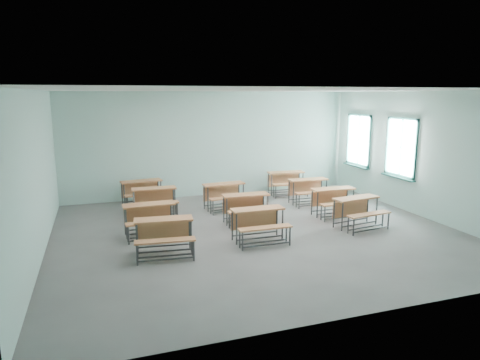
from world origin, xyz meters
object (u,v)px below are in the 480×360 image
object	(u,v)px
desk_unit_r0c1	(259,220)
desk_unit_r3c2	(287,180)
desk_unit_r0c0	(164,231)
desk_unit_r2c0	(155,197)
desk_unit_r0c2	(359,208)
desk_unit_r2c1	(225,192)
desk_unit_r3c0	(142,189)
desk_unit_r2c2	(309,188)
desk_unit_r1c0	(150,215)
desk_unit_r1c1	(247,204)
desk_unit_r1c2	(335,198)

from	to	relation	value
desk_unit_r0c1	desk_unit_r3c2	xyz separation A→B (m)	(2.42, 3.85, 0.00)
desk_unit_r0c0	desk_unit_r2c0	world-z (taller)	same
desk_unit_r0c0	desk_unit_r2c0	distance (m)	2.91
desk_unit_r0c2	desk_unit_r3c2	bearing A→B (deg)	84.78
desk_unit_r2c1	desk_unit_r3c0	world-z (taller)	same
desk_unit_r2c2	desk_unit_r3c2	bearing A→B (deg)	96.75
desk_unit_r2c2	desk_unit_r3c0	xyz separation A→B (m)	(-4.59, 1.32, 0.00)
desk_unit_r0c0	desk_unit_r3c2	distance (m)	5.99
desk_unit_r1c0	desk_unit_r1c1	bearing A→B (deg)	2.59
desk_unit_r0c1	desk_unit_r1c0	bearing A→B (deg)	152.73
desk_unit_r1c0	desk_unit_r0c0	bearing A→B (deg)	-86.57
desk_unit_r0c2	desk_unit_r2c1	world-z (taller)	same
desk_unit_r1c2	desk_unit_r3c2	size ratio (longest dim) A/B	0.97
desk_unit_r2c1	desk_unit_r3c2	xyz separation A→B (m)	(2.36, 1.10, 0.00)
desk_unit_r0c1	desk_unit_r2c2	bearing A→B (deg)	45.70
desk_unit_r0c1	desk_unit_r2c2	size ratio (longest dim) A/B	0.99
desk_unit_r0c0	desk_unit_r1c1	size ratio (longest dim) A/B	1.05
desk_unit_r1c1	desk_unit_r3c2	distance (m)	3.37
desk_unit_r2c0	desk_unit_r1c0	bearing A→B (deg)	-99.12
desk_unit_r1c1	desk_unit_r2c2	xyz separation A→B (m)	(2.35, 1.24, 0.00)
desk_unit_r0c0	desk_unit_r0c2	bearing A→B (deg)	9.87
desk_unit_r1c0	desk_unit_r2c0	world-z (taller)	same
desk_unit_r1c0	desk_unit_r3c2	bearing A→B (deg)	28.66
desk_unit_r2c1	desk_unit_r1c2	bearing A→B (deg)	-36.36
desk_unit_r1c0	desk_unit_r2c0	bearing A→B (deg)	77.08
desk_unit_r2c1	desk_unit_r1c0	bearing A→B (deg)	-149.57
desk_unit_r3c0	desk_unit_r2c1	bearing A→B (deg)	-36.03
desk_unit_r1c2	desk_unit_r2c2	bearing A→B (deg)	92.39
desk_unit_r0c0	desk_unit_r1c1	world-z (taller)	same
desk_unit_r0c2	desk_unit_r1c0	size ratio (longest dim) A/B	1.06
desk_unit_r0c2	desk_unit_r2c0	size ratio (longest dim) A/B	1.06
desk_unit_r0c0	desk_unit_r0c2	distance (m)	4.65
desk_unit_r1c1	desk_unit_r1c2	distance (m)	2.39
desk_unit_r2c1	desk_unit_r3c2	distance (m)	2.60
desk_unit_r2c2	desk_unit_r1c0	bearing A→B (deg)	-161.82
desk_unit_r1c0	desk_unit_r1c1	world-z (taller)	same
desk_unit_r0c2	desk_unit_r2c2	bearing A→B (deg)	83.27
desk_unit_r1c2	desk_unit_r2c2	distance (m)	1.33
desk_unit_r1c0	desk_unit_r1c2	size ratio (longest dim) A/B	1.01
desk_unit_r2c1	desk_unit_r2c0	bearing A→B (deg)	173.99
desk_unit_r1c2	desk_unit_r2c0	bearing A→B (deg)	161.75
desk_unit_r1c2	desk_unit_r2c2	xyz separation A→B (m)	(-0.04, 1.33, 0.00)
desk_unit_r3c2	desk_unit_r1c1	bearing A→B (deg)	-127.63
desk_unit_r0c2	desk_unit_r2c0	world-z (taller)	same
desk_unit_r1c0	desk_unit_r2c0	xyz separation A→B (m)	(0.32, 1.63, 0.00)
desk_unit_r2c0	desk_unit_r2c1	size ratio (longest dim) A/B	0.97
desk_unit_r0c2	desk_unit_r2c2	size ratio (longest dim) A/B	1.07
desk_unit_r0c0	desk_unit_r2c2	xyz separation A→B (m)	(4.59, 2.71, 0.00)
desk_unit_r0c1	desk_unit_r1c1	bearing A→B (deg)	82.15
desk_unit_r1c1	desk_unit_r2c2	world-z (taller)	same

